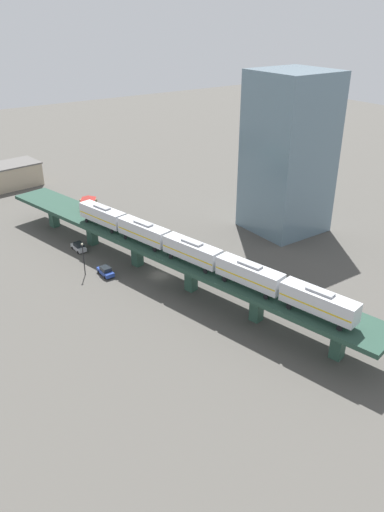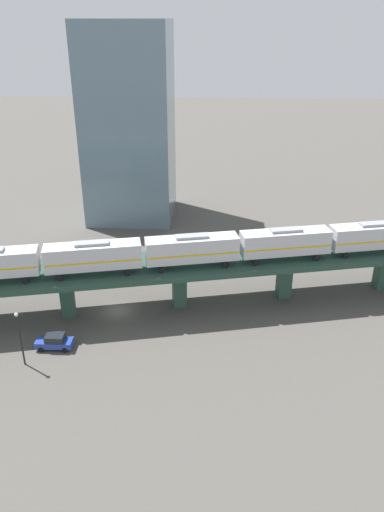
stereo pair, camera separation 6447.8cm
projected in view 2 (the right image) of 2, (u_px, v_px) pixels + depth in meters
ground_plane at (118, 311)px, 68.10m from camera, size 400.00×400.00×0.00m
elevated_viaduct at (117, 273)px, 65.65m from camera, size 28.25×91.62×6.63m
subway_train at (192, 249)px, 64.41m from camera, size 16.33×61.51×4.45m
street_car_blue at (55, 342)px, 60.00m from camera, size 1.99×4.42×1.89m
delivery_truck at (120, 265)px, 76.81m from camera, size 3.65×7.51×3.20m
street_lamp at (20, 335)px, 55.82m from camera, size 0.44×0.44×6.94m
office_tower at (129, 124)px, 93.73m from camera, size 16.00×16.00×36.00m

